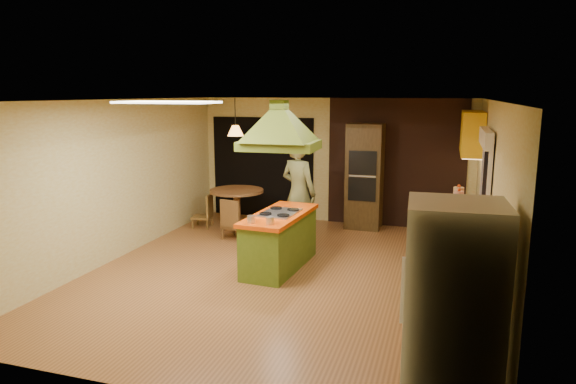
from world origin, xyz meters
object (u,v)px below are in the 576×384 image
(kitchen_island, at_px, (280,240))
(canister_large, at_px, (458,195))
(refrigerator, at_px, (452,314))
(wall_oven, at_px, (365,176))
(man, at_px, (299,193))
(dining_table, at_px, (237,201))

(kitchen_island, bearing_deg, canister_large, 30.12)
(refrigerator, bearing_deg, kitchen_island, 125.26)
(wall_oven, relative_size, canister_large, 8.65)
(man, bearing_deg, dining_table, -4.42)
(wall_oven, xyz_separation_m, dining_table, (-2.33, -0.83, -0.47))
(kitchen_island, xyz_separation_m, dining_table, (-1.49, 1.89, 0.12))
(refrigerator, height_order, wall_oven, wall_oven)
(refrigerator, bearing_deg, dining_table, 125.16)
(kitchen_island, bearing_deg, dining_table, 132.24)
(kitchen_island, relative_size, refrigerator, 0.96)
(man, bearing_deg, canister_large, -157.03)
(man, bearing_deg, wall_oven, -98.08)
(dining_table, bearing_deg, kitchen_island, -51.72)
(kitchen_island, distance_m, canister_large, 2.89)
(wall_oven, xyz_separation_m, canister_large, (1.70, -1.48, 0.02))
(refrigerator, distance_m, dining_table, 6.33)
(canister_large, bearing_deg, wall_oven, 138.94)
(kitchen_island, height_order, wall_oven, wall_oven)
(refrigerator, xyz_separation_m, wall_oven, (-1.60, 5.78, 0.12))
(refrigerator, relative_size, dining_table, 1.73)
(wall_oven, bearing_deg, man, -119.01)
(man, xyz_separation_m, wall_oven, (0.88, 1.54, 0.09))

